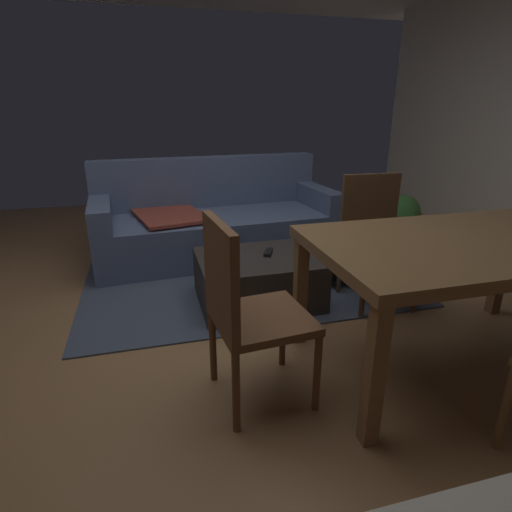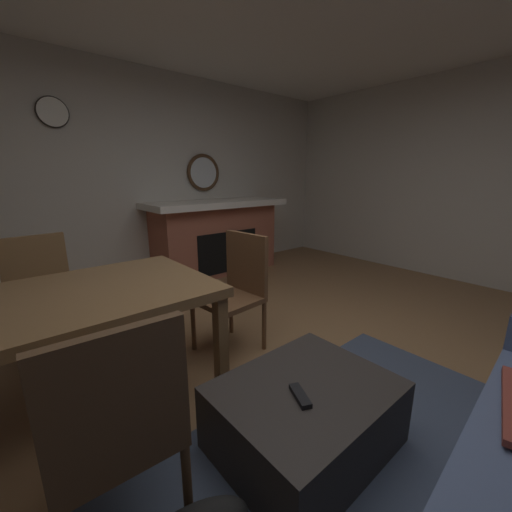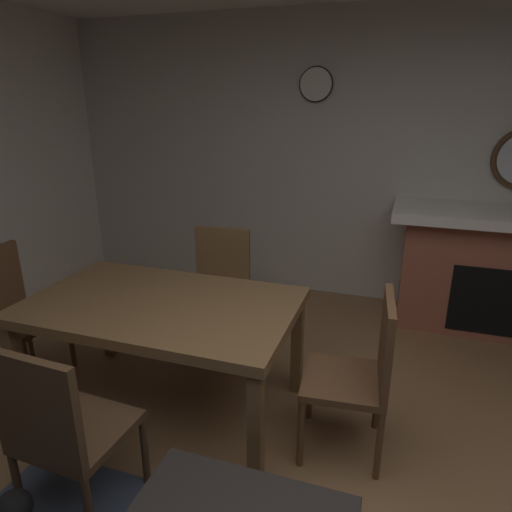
{
  "view_description": "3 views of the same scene",
  "coord_description": "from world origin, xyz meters",
  "px_view_note": "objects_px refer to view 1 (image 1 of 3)",
  "views": [
    {
      "loc": [
        -0.39,
        -2.49,
        1.39
      ],
      "look_at": [
        0.09,
        -0.7,
        0.71
      ],
      "focal_mm": 28.86,
      "sensor_mm": 36.0,
      "label": 1
    },
    {
      "loc": [
        1.41,
        1.08,
        1.37
      ],
      "look_at": [
        -0.16,
        -0.77,
        0.75
      ],
      "focal_mm": 22.11,
      "sensor_mm": 36.0,
      "label": 2
    },
    {
      "loc": [
        -0.13,
        1.34,
        1.87
      ],
      "look_at": [
        0.63,
        -0.93,
        1.04
      ],
      "focal_mm": 31.89,
      "sensor_mm": 36.0,
      "label": 3
    }
  ],
  "objects_px": {
    "dining_chair_west": "(244,304)",
    "small_dog": "(345,267)",
    "potted_plant": "(403,217)",
    "ottoman_coffee_table": "(258,280)",
    "dining_table": "(464,253)",
    "tv_remote": "(268,252)",
    "dining_chair_north": "(374,232)",
    "couch": "(215,223)"
  },
  "relations": [
    {
      "from": "couch",
      "to": "ottoman_coffee_table",
      "type": "distance_m",
      "value": 1.19
    },
    {
      "from": "dining_table",
      "to": "tv_remote",
      "type": "bearing_deg",
      "value": 125.09
    },
    {
      "from": "tv_remote",
      "to": "dining_chair_west",
      "type": "xyz_separation_m",
      "value": [
        -0.44,
        -1.07,
        0.15
      ]
    },
    {
      "from": "ottoman_coffee_table",
      "to": "dining_chair_west",
      "type": "distance_m",
      "value": 1.14
    },
    {
      "from": "ottoman_coffee_table",
      "to": "dining_chair_north",
      "type": "bearing_deg",
      "value": -9.63
    },
    {
      "from": "dining_chair_west",
      "to": "dining_chair_north",
      "type": "bearing_deg",
      "value": 36.69
    },
    {
      "from": "tv_remote",
      "to": "dining_table",
      "type": "bearing_deg",
      "value": -30.61
    },
    {
      "from": "ottoman_coffee_table",
      "to": "dining_chair_north",
      "type": "height_order",
      "value": "dining_chair_north"
    },
    {
      "from": "small_dog",
      "to": "dining_table",
      "type": "bearing_deg",
      "value": -86.07
    },
    {
      "from": "dining_chair_west",
      "to": "small_dog",
      "type": "xyz_separation_m",
      "value": [
        1.11,
        1.13,
        -0.36
      ]
    },
    {
      "from": "ottoman_coffee_table",
      "to": "dining_chair_north",
      "type": "xyz_separation_m",
      "value": [
        0.85,
        -0.14,
        0.34
      ]
    },
    {
      "from": "couch",
      "to": "tv_remote",
      "type": "relative_size",
      "value": 14.57
    },
    {
      "from": "couch",
      "to": "dining_table",
      "type": "bearing_deg",
      "value": -66.49
    },
    {
      "from": "dining_table",
      "to": "dining_chair_north",
      "type": "relative_size",
      "value": 1.71
    },
    {
      "from": "dining_chair_west",
      "to": "small_dog",
      "type": "distance_m",
      "value": 1.63
    },
    {
      "from": "dining_chair_west",
      "to": "tv_remote",
      "type": "bearing_deg",
      "value": 67.72
    },
    {
      "from": "potted_plant",
      "to": "tv_remote",
      "type": "bearing_deg",
      "value": -151.38
    },
    {
      "from": "potted_plant",
      "to": "small_dog",
      "type": "relative_size",
      "value": 0.94
    },
    {
      "from": "dining_table",
      "to": "dining_chair_north",
      "type": "height_order",
      "value": "dining_chair_north"
    },
    {
      "from": "tv_remote",
      "to": "dining_chair_north",
      "type": "relative_size",
      "value": 0.17
    },
    {
      "from": "dining_table",
      "to": "potted_plant",
      "type": "relative_size",
      "value": 3.13
    },
    {
      "from": "couch",
      "to": "dining_chair_north",
      "type": "relative_size",
      "value": 2.51
    },
    {
      "from": "dining_chair_north",
      "to": "couch",
      "type": "bearing_deg",
      "value": 126.11
    },
    {
      "from": "tv_remote",
      "to": "dining_chair_north",
      "type": "height_order",
      "value": "dining_chair_north"
    },
    {
      "from": "ottoman_coffee_table",
      "to": "potted_plant",
      "type": "relative_size",
      "value": 1.7
    },
    {
      "from": "small_dog",
      "to": "tv_remote",
      "type": "bearing_deg",
      "value": -174.92
    },
    {
      "from": "potted_plant",
      "to": "dining_chair_west",
      "type": "bearing_deg",
      "value": -137.41
    },
    {
      "from": "ottoman_coffee_table",
      "to": "dining_chair_west",
      "type": "height_order",
      "value": "dining_chair_west"
    },
    {
      "from": "dining_chair_west",
      "to": "dining_chair_north",
      "type": "xyz_separation_m",
      "value": [
        1.19,
        0.89,
        0.0
      ]
    },
    {
      "from": "dining_table",
      "to": "dining_chair_west",
      "type": "height_order",
      "value": "dining_chair_west"
    },
    {
      "from": "ottoman_coffee_table",
      "to": "small_dog",
      "type": "bearing_deg",
      "value": 7.54
    },
    {
      "from": "dining_table",
      "to": "small_dog",
      "type": "xyz_separation_m",
      "value": [
        -0.08,
        1.12,
        -0.5
      ]
    },
    {
      "from": "ottoman_coffee_table",
      "to": "dining_table",
      "type": "height_order",
      "value": "dining_table"
    },
    {
      "from": "ottoman_coffee_table",
      "to": "potted_plant",
      "type": "distance_m",
      "value": 2.14
    },
    {
      "from": "dining_chair_west",
      "to": "small_dog",
      "type": "bearing_deg",
      "value": 45.57
    },
    {
      "from": "couch",
      "to": "dining_chair_west",
      "type": "xyz_separation_m",
      "value": [
        -0.23,
        -2.21,
        0.21
      ]
    },
    {
      "from": "couch",
      "to": "dining_table",
      "type": "height_order",
      "value": "couch"
    },
    {
      "from": "ottoman_coffee_table",
      "to": "dining_table",
      "type": "bearing_deg",
      "value": -50.61
    },
    {
      "from": "couch",
      "to": "dining_chair_west",
      "type": "bearing_deg",
      "value": -96.02
    },
    {
      "from": "tv_remote",
      "to": "dining_table",
      "type": "xyz_separation_m",
      "value": [
        0.75,
        -1.07,
        0.29
      ]
    },
    {
      "from": "ottoman_coffee_table",
      "to": "dining_chair_north",
      "type": "distance_m",
      "value": 0.92
    },
    {
      "from": "ottoman_coffee_table",
      "to": "dining_table",
      "type": "relative_size",
      "value": 0.54
    }
  ]
}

